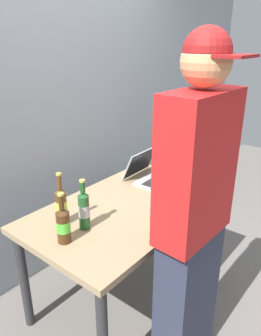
{
  "coord_description": "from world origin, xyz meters",
  "views": [
    {
      "loc": [
        -1.42,
        -1.18,
        1.76
      ],
      "look_at": [
        0.03,
        0.0,
        0.99
      ],
      "focal_mm": 34.58,
      "sensor_mm": 36.0,
      "label": 1
    }
  ],
  "objects_px": {
    "laptop": "(151,173)",
    "coffee_mug": "(194,193)",
    "beer_bottle_green": "(63,224)",
    "person_figure": "(193,221)",
    "beer_bottle_brown": "(84,209)",
    "beer_bottle_amber": "(61,205)"
  },
  "relations": [
    {
      "from": "beer_bottle_brown",
      "to": "person_figure",
      "type": "xyz_separation_m",
      "value": [
        0.17,
        -0.58,
        0.07
      ]
    },
    {
      "from": "beer_bottle_green",
      "to": "person_figure",
      "type": "distance_m",
      "value": 0.66
    },
    {
      "from": "beer_bottle_amber",
      "to": "person_figure",
      "type": "relative_size",
      "value": 0.18
    },
    {
      "from": "beer_bottle_brown",
      "to": "person_figure",
      "type": "height_order",
      "value": "person_figure"
    },
    {
      "from": "person_figure",
      "to": "coffee_mug",
      "type": "distance_m",
      "value": 0.62
    },
    {
      "from": "laptop",
      "to": "coffee_mug",
      "type": "xyz_separation_m",
      "value": [
        -0.08,
        -0.41,
        -0.0
      ]
    },
    {
      "from": "laptop",
      "to": "person_figure",
      "type": "xyz_separation_m",
      "value": [
        -0.61,
        -0.68,
        0.14
      ]
    },
    {
      "from": "person_figure",
      "to": "laptop",
      "type": "bearing_deg",
      "value": 48.09
    },
    {
      "from": "laptop",
      "to": "coffee_mug",
      "type": "height_order",
      "value": "laptop"
    },
    {
      "from": "beer_bottle_green",
      "to": "coffee_mug",
      "type": "distance_m",
      "value": 0.92
    },
    {
      "from": "laptop",
      "to": "person_figure",
      "type": "relative_size",
      "value": 0.2
    },
    {
      "from": "beer_bottle_amber",
      "to": "laptop",
      "type": "bearing_deg",
      "value": -2.17
    },
    {
      "from": "laptop",
      "to": "beer_bottle_green",
      "type": "xyz_separation_m",
      "value": [
        -0.95,
        -0.11,
        0.06
      ]
    },
    {
      "from": "coffee_mug",
      "to": "laptop",
      "type": "bearing_deg",
      "value": 79.22
    },
    {
      "from": "coffee_mug",
      "to": "beer_bottle_amber",
      "type": "bearing_deg",
      "value": 149.98
    },
    {
      "from": "laptop",
      "to": "beer_bottle_brown",
      "type": "height_order",
      "value": "beer_bottle_brown"
    },
    {
      "from": "beer_bottle_green",
      "to": "beer_bottle_amber",
      "type": "xyz_separation_m",
      "value": [
        0.11,
        0.15,
        0.01
      ]
    },
    {
      "from": "beer_bottle_amber",
      "to": "beer_bottle_green",
      "type": "bearing_deg",
      "value": -127.07
    },
    {
      "from": "laptop",
      "to": "person_figure",
      "type": "distance_m",
      "value": 0.93
    },
    {
      "from": "laptop",
      "to": "coffee_mug",
      "type": "distance_m",
      "value": 0.41
    },
    {
      "from": "beer_bottle_brown",
      "to": "beer_bottle_amber",
      "type": "xyz_separation_m",
      "value": [
        -0.05,
        0.13,
        0.0
      ]
    },
    {
      "from": "person_figure",
      "to": "coffee_mug",
      "type": "xyz_separation_m",
      "value": [
        0.54,
        0.28,
        -0.14
      ]
    }
  ]
}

